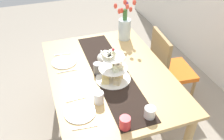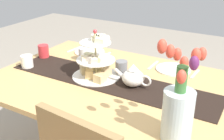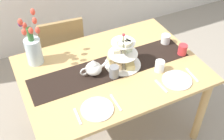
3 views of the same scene
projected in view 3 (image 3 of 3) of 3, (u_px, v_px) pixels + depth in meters
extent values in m
plane|color=gray|center=(112.00, 126.00, 2.81)|extent=(8.00, 8.00, 0.00)
cube|color=tan|center=(112.00, 70.00, 2.32)|extent=(1.45, 1.03, 0.03)
cylinder|color=tan|center=(201.00, 111.00, 2.48)|extent=(0.07, 0.07, 0.73)
cylinder|color=tan|center=(28.00, 92.00, 2.66)|extent=(0.07, 0.07, 0.73)
cylinder|color=tan|center=(148.00, 54.00, 3.09)|extent=(0.07, 0.07, 0.73)
cylinder|color=olive|center=(75.00, 55.00, 3.34)|extent=(0.04, 0.04, 0.41)
cylinder|color=olive|center=(44.00, 62.00, 3.24)|extent=(0.04, 0.04, 0.41)
cylinder|color=olive|center=(84.00, 75.00, 3.08)|extent=(0.04, 0.04, 0.41)
cylinder|color=olive|center=(51.00, 83.00, 2.99)|extent=(0.04, 0.04, 0.41)
cube|color=orange|center=(61.00, 52.00, 3.01)|extent=(0.46, 0.46, 0.05)
cube|color=olive|center=(62.00, 42.00, 2.71)|extent=(0.42, 0.07, 0.45)
cube|color=black|center=(111.00, 67.00, 2.31)|extent=(1.34, 0.30, 0.00)
cylinder|color=beige|center=(123.00, 51.00, 2.25)|extent=(0.01, 0.01, 0.28)
cylinder|color=white|center=(123.00, 64.00, 2.34)|extent=(0.30, 0.30, 0.01)
cylinder|color=white|center=(123.00, 54.00, 2.27)|extent=(0.24, 0.24, 0.01)
cylinder|color=white|center=(123.00, 42.00, 2.19)|extent=(0.19, 0.19, 0.01)
cube|color=beige|center=(131.00, 58.00, 2.35)|extent=(0.07, 0.07, 0.05)
cube|color=#EEC77D|center=(122.00, 57.00, 2.36)|extent=(0.07, 0.07, 0.05)
cube|color=#DFC486|center=(111.00, 59.00, 2.34)|extent=(0.07, 0.07, 0.05)
cube|color=#E0BC89|center=(119.00, 66.00, 2.28)|extent=(0.07, 0.07, 0.05)
cube|color=#E3CE82|center=(130.00, 66.00, 2.28)|extent=(0.09, 0.08, 0.04)
cube|color=beige|center=(128.00, 50.00, 2.27)|extent=(0.06, 0.04, 0.03)
cube|color=#F2E6C1|center=(125.00, 47.00, 2.30)|extent=(0.06, 0.07, 0.03)
cube|color=silver|center=(121.00, 49.00, 2.28)|extent=(0.04, 0.06, 0.03)
cube|color=beige|center=(117.00, 49.00, 2.28)|extent=(0.06, 0.07, 0.03)
cube|color=beige|center=(117.00, 51.00, 2.25)|extent=(0.06, 0.05, 0.03)
cube|color=beige|center=(119.00, 41.00, 2.17)|extent=(0.06, 0.04, 0.03)
cube|color=silver|center=(121.00, 44.00, 2.14)|extent=(0.06, 0.07, 0.03)
cube|color=beige|center=(126.00, 44.00, 2.14)|extent=(0.04, 0.06, 0.03)
cube|color=beige|center=(129.00, 43.00, 2.15)|extent=(0.06, 0.07, 0.03)
cube|color=beige|center=(128.00, 41.00, 2.17)|extent=(0.06, 0.07, 0.03)
sphere|color=red|center=(124.00, 35.00, 2.15)|extent=(0.02, 0.02, 0.02)
ellipsoid|color=white|center=(94.00, 69.00, 2.22)|extent=(0.13, 0.13, 0.10)
cone|color=white|center=(93.00, 62.00, 2.18)|extent=(0.06, 0.06, 0.04)
cylinder|color=white|center=(104.00, 64.00, 2.24)|extent=(0.07, 0.02, 0.06)
torus|color=white|center=(84.00, 72.00, 2.20)|extent=(0.07, 0.01, 0.07)
cylinder|color=silver|center=(34.00, 51.00, 2.30)|extent=(0.13, 0.13, 0.22)
cylinder|color=#3D7538|center=(30.00, 35.00, 2.19)|extent=(0.05, 0.05, 0.12)
ellipsoid|color=#EF4C38|center=(35.00, 21.00, 2.13)|extent=(0.04, 0.04, 0.06)
ellipsoid|color=#EF4C38|center=(33.00, 12.00, 2.16)|extent=(0.04, 0.04, 0.06)
ellipsoid|color=#EF4C38|center=(25.00, 26.00, 2.20)|extent=(0.04, 0.04, 0.06)
ellipsoid|color=#6B2860|center=(20.00, 23.00, 2.14)|extent=(0.04, 0.04, 0.06)
ellipsoid|color=#EF4C38|center=(20.00, 22.00, 2.11)|extent=(0.04, 0.04, 0.06)
ellipsoid|color=#EF4C38|center=(24.00, 32.00, 2.06)|extent=(0.04, 0.04, 0.06)
ellipsoid|color=#EF4C38|center=(31.00, 31.00, 2.13)|extent=(0.04, 0.04, 0.06)
ellipsoid|color=#EF4C38|center=(38.00, 30.00, 2.10)|extent=(0.04, 0.04, 0.06)
cylinder|color=white|center=(166.00, 39.00, 2.55)|extent=(0.08, 0.08, 0.08)
cylinder|color=white|center=(97.00, 109.00, 1.97)|extent=(0.23, 0.23, 0.01)
cube|color=silver|center=(78.00, 116.00, 1.93)|extent=(0.02, 0.15, 0.01)
cube|color=silver|center=(116.00, 103.00, 2.02)|extent=(0.01, 0.17, 0.01)
cylinder|color=white|center=(177.00, 80.00, 2.19)|extent=(0.23, 0.23, 0.01)
cube|color=silver|center=(161.00, 86.00, 2.15)|extent=(0.02, 0.15, 0.01)
cube|color=silver|center=(192.00, 75.00, 2.24)|extent=(0.03, 0.17, 0.01)
cylinder|color=slate|center=(114.00, 72.00, 2.20)|extent=(0.08, 0.08, 0.09)
cylinder|color=white|center=(160.00, 66.00, 2.26)|extent=(0.08, 0.08, 0.09)
cylinder|color=red|center=(183.00, 50.00, 2.42)|extent=(0.08, 0.08, 0.09)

